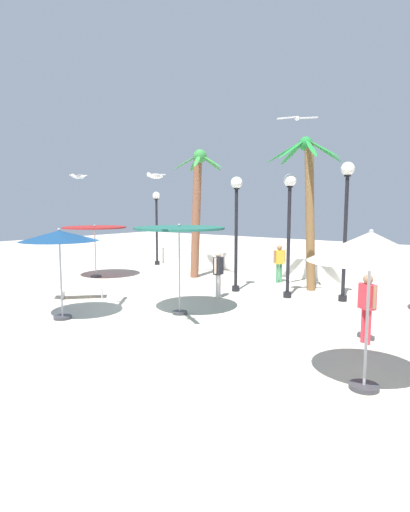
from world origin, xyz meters
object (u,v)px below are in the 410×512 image
(lamp_post_1, at_px, (157,218))
(patio_umbrella_4, at_px, (59,237))
(guest_1, at_px, (218,270))
(lounge_chair_0, at_px, (75,287))
(patio_umbrella_3, at_px, (95,229))
(lamp_post_2, at_px, (346,208))
(palm_tree_1, at_px, (197,201))
(lamp_post_3, at_px, (289,215))
(seagull_0, at_px, (297,118))
(seagull_1, at_px, (78,176))
(patio_umbrella_2, at_px, (371,248))
(palm_tree_0, at_px, (309,195))
(seagull_2, at_px, (155,176))
(lamp_post_0, at_px, (236,215))
(guest_2, at_px, (279,260))
(patio_umbrella_0, at_px, (179,232))
(guest_0, at_px, (367,302))

(lamp_post_1, bearing_deg, patio_umbrella_4, -59.93)
(guest_1, bearing_deg, lounge_chair_0, -142.64)
(patio_umbrella_3, relative_size, guest_1, 1.65)
(lamp_post_2, bearing_deg, palm_tree_1, 174.66)
(patio_umbrella_4, distance_m, lamp_post_1, 10.96)
(lamp_post_3, xyz_separation_m, seagull_0, (0.53, -0.70, 3.01))
(lamp_post_3, bearing_deg, guest_1, -139.05)
(patio_umbrella_4, height_order, seagull_1, seagull_1)
(patio_umbrella_2, distance_m, palm_tree_0, 8.83)
(guest_1, bearing_deg, seagull_1, -112.63)
(patio_umbrella_4, xyz_separation_m, seagull_2, (3.36, 0.36, 1.54))
(patio_umbrella_4, height_order, lamp_post_1, lamp_post_1)
(lamp_post_0, relative_size, guest_2, 2.69)
(lamp_post_3, distance_m, guest_1, 3.03)
(patio_umbrella_3, distance_m, guest_2, 8.12)
(patio_umbrella_2, relative_size, patio_umbrella_4, 1.09)
(patio_umbrella_0, xyz_separation_m, lamp_post_0, (-0.52, 3.77, 0.41))
(guest_1, bearing_deg, seagull_0, 20.44)
(guest_0, bearing_deg, lounge_chair_0, -172.47)
(patio_umbrella_0, relative_size, lamp_post_2, 0.58)
(patio_umbrella_4, relative_size, lamp_post_2, 0.56)
(patio_umbrella_3, xyz_separation_m, lounge_chair_0, (2.92, -3.15, -1.74))
(lamp_post_1, xyz_separation_m, seagull_2, (8.85, -9.13, 1.36))
(patio_umbrella_4, relative_size, seagull_1, 2.32)
(palm_tree_1, bearing_deg, patio_umbrella_2, -37.10)
(lounge_chair_0, relative_size, guest_2, 1.13)
(seagull_1, bearing_deg, lamp_post_2, 50.56)
(guest_0, bearing_deg, guest_2, 132.36)
(patio_umbrella_2, xyz_separation_m, seagull_1, (-7.95, 0.02, 1.52))
(lamp_post_2, bearing_deg, lamp_post_0, -167.83)
(lamp_post_0, bearing_deg, seagull_1, -105.46)
(patio_umbrella_2, distance_m, guest_1, 7.64)
(patio_umbrella_3, distance_m, guest_0, 12.49)
(patio_umbrella_3, bearing_deg, seagull_1, -40.95)
(lamp_post_0, height_order, lamp_post_1, lamp_post_0)
(palm_tree_1, height_order, guest_0, palm_tree_1)
(palm_tree_0, height_order, seagull_1, palm_tree_0)
(palm_tree_0, bearing_deg, seagull_2, -92.46)
(patio_umbrella_2, bearing_deg, patio_umbrella_0, 162.28)
(patio_umbrella_0, relative_size, seagull_1, 2.41)
(lamp_post_1, xyz_separation_m, guest_1, (7.45, -4.70, -1.49))
(guest_1, bearing_deg, patio_umbrella_0, -82.43)
(lamp_post_2, relative_size, guest_0, 2.83)
(lamp_post_0, bearing_deg, lamp_post_3, 5.04)
(guest_0, relative_size, seagull_2, 1.51)
(patio_umbrella_0, xyz_separation_m, patio_umbrella_3, (-7.15, 2.54, -0.29))
(lamp_post_2, xyz_separation_m, lounge_chair_0, (-7.45, -5.19, -2.72))
(guest_2, bearing_deg, patio_umbrella_3, -151.83)
(lamp_post_3, distance_m, seagull_1, 6.92)
(seagull_1, bearing_deg, palm_tree_0, 65.08)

